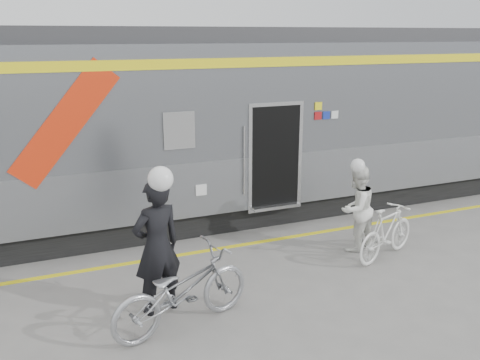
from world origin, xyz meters
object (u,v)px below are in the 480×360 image
man (157,247)px  woman (356,208)px  bicycle_left (182,290)px  bicycle_right (387,232)px

man → woman: 4.07m
bicycle_left → woman: 4.03m
bicycle_left → woman: size_ratio=1.31×
woman → bicycle_right: (0.30, -0.55, -0.32)m
man → bicycle_right: size_ratio=1.24×
man → woman: size_ratio=1.25×
bicycle_left → woman: bearing=-85.4°
man → bicycle_left: (0.20, -0.55, -0.46)m
man → bicycle_left: size_ratio=0.95×
man → bicycle_right: man is taller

